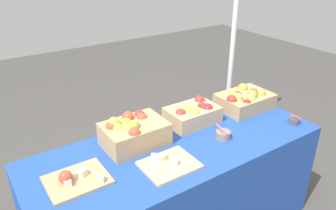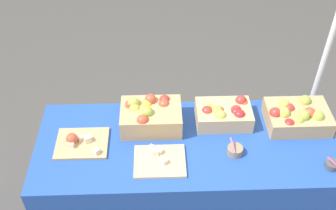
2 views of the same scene
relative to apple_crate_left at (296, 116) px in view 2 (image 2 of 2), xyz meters
The scene contains 10 objects.
ground_plane 1.09m from the apple_crate_left, 169.34° to the right, with size 10.00×10.00×0.00m, color #474442.
table 0.86m from the apple_crate_left, 169.34° to the right, with size 1.90×0.76×0.74m, color #234CAD.
apple_crate_left is the anchor object (origin of this frame).
apple_crate_middle 0.46m from the apple_crate_left, behind, with size 0.36×0.24×0.15m.
apple_crate_right 0.95m from the apple_crate_left, behind, with size 0.39×0.28×0.20m.
cutting_board_front 0.94m from the apple_crate_left, 161.87° to the right, with size 0.31×0.25×0.06m.
cutting_board_back 1.39m from the apple_crate_left, behind, with size 0.32×0.26×0.09m.
sample_bowl_near 0.50m from the apple_crate_left, 150.87° to the right, with size 0.09×0.10×0.10m.
sample_bowl_mid 0.39m from the apple_crate_left, 71.67° to the right, with size 0.08×0.08×0.08m.
tent_pole 0.65m from the apple_crate_left, 56.98° to the left, with size 0.04×0.04×2.19m, color white.
Camera 2 is at (-0.18, -1.75, 2.63)m, focal length 43.60 mm.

